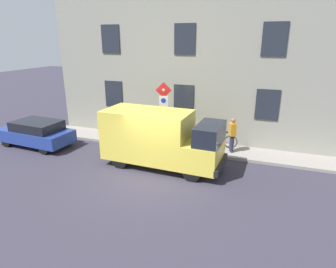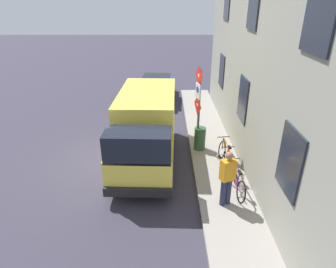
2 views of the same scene
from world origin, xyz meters
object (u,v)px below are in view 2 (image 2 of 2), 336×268
(bicycle_red, at_px, (231,167))
(bicycle_purple, at_px, (236,181))
(litter_bin, at_px, (200,138))
(bicycle_orange, at_px, (226,155))
(pedestrian, at_px, (227,177))
(sign_post_stacked, at_px, (198,99))
(parked_hatchback, at_px, (156,88))
(delivery_van, at_px, (146,127))

(bicycle_red, bearing_deg, bicycle_purple, 176.14)
(litter_bin, bearing_deg, bicycle_purple, -73.68)
(bicycle_orange, relative_size, pedestrian, 1.00)
(bicycle_purple, relative_size, pedestrian, 1.00)
(sign_post_stacked, bearing_deg, bicycle_orange, -50.14)
(bicycle_purple, xyz_separation_m, bicycle_orange, (-0.00, 1.58, 0.00))
(parked_hatchback, bearing_deg, pedestrian, -163.48)
(sign_post_stacked, distance_m, bicycle_orange, 2.28)
(bicycle_purple, relative_size, bicycle_orange, 1.00)
(delivery_van, relative_size, bicycle_purple, 3.15)
(delivery_van, xyz_separation_m, parked_hatchback, (0.14, 7.12, -0.60))
(litter_bin, bearing_deg, pedestrian, -83.60)
(delivery_van, distance_m, pedestrian, 3.74)
(sign_post_stacked, bearing_deg, bicycle_purple, -70.62)
(bicycle_red, bearing_deg, sign_post_stacked, 22.49)
(pedestrian, xyz_separation_m, litter_bin, (-0.38, 3.42, -0.48))
(sign_post_stacked, xyz_separation_m, bicycle_red, (0.96, -1.94, -1.72))
(bicycle_red, height_order, pedestrian, pedestrian)
(parked_hatchback, distance_m, bicycle_red, 8.95)
(sign_post_stacked, height_order, bicycle_red, sign_post_stacked)
(parked_hatchback, bearing_deg, litter_bin, -160.16)
(pedestrian, bearing_deg, litter_bin, 163.68)
(sign_post_stacked, xyz_separation_m, delivery_van, (-1.90, -0.54, -0.90))
(delivery_van, bearing_deg, bicycle_orange, 80.17)
(parked_hatchback, relative_size, bicycle_purple, 2.39)
(sign_post_stacked, height_order, litter_bin, sign_post_stacked)
(parked_hatchback, distance_m, litter_bin, 6.80)
(sign_post_stacked, height_order, bicycle_purple, sign_post_stacked)
(parked_hatchback, distance_m, bicycle_purple, 9.71)
(bicycle_orange, distance_m, pedestrian, 2.33)
(sign_post_stacked, distance_m, bicycle_purple, 3.37)
(parked_hatchback, height_order, bicycle_purple, parked_hatchback)
(delivery_van, bearing_deg, parked_hatchback, -178.91)
(litter_bin, bearing_deg, delivery_van, -163.75)
(sign_post_stacked, height_order, parked_hatchback, sign_post_stacked)
(sign_post_stacked, xyz_separation_m, pedestrian, (0.53, -3.37, -1.16))
(sign_post_stacked, bearing_deg, pedestrian, -81.07)
(bicycle_red, height_order, litter_bin, litter_bin)
(parked_hatchback, xyz_separation_m, pedestrian, (2.29, -9.95, 0.34))
(bicycle_red, xyz_separation_m, pedestrian, (-0.43, -1.42, 0.56))
(sign_post_stacked, relative_size, bicycle_purple, 1.88)
(bicycle_orange, bearing_deg, bicycle_red, 173.82)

